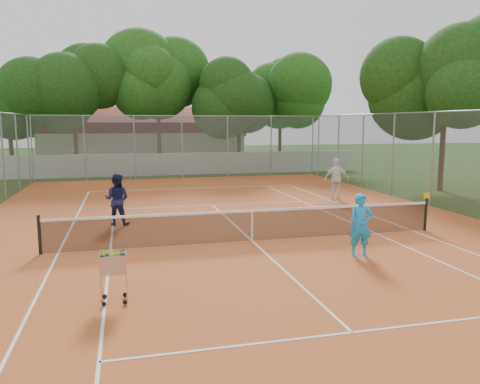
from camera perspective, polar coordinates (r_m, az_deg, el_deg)
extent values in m
plane|color=#1B3A10|center=(14.14, 1.47, -6.08)|extent=(120.00, 120.00, 0.00)
cube|color=#BE5725|center=(14.14, 1.47, -6.04)|extent=(18.00, 34.00, 0.02)
cube|color=white|center=(14.14, 1.47, -5.99)|extent=(10.98, 23.78, 0.01)
cube|color=black|center=(14.02, 1.48, -4.06)|extent=(11.88, 0.10, 0.98)
cube|color=slate|center=(13.78, 1.50, 2.00)|extent=(18.00, 34.00, 4.00)
cube|color=silver|center=(32.53, -7.45, 3.41)|extent=(26.00, 0.30, 1.50)
cube|color=beige|center=(42.25, -11.75, 6.41)|extent=(16.40, 9.00, 4.40)
cube|color=#11330C|center=(35.42, -8.14, 10.68)|extent=(29.00, 19.00, 10.00)
imported|color=#1A97E0|center=(12.83, 14.50, -3.93)|extent=(0.69, 0.55, 1.67)
imported|color=#171A46|center=(16.78, -14.77, -0.87)|extent=(1.04, 0.92, 1.79)
imported|color=white|center=(22.03, 11.69, 1.55)|extent=(1.20, 0.73, 1.91)
cube|color=#B3B2B9|center=(9.66, -15.14, -9.80)|extent=(0.68, 0.68, 1.09)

